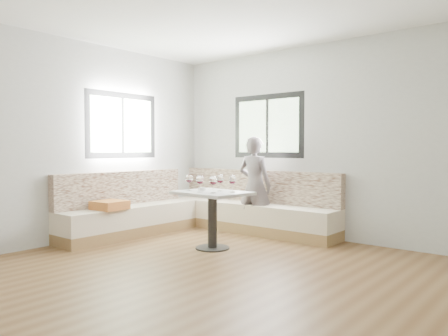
# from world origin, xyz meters

# --- Properties ---
(room) EXTENTS (5.01, 5.01, 2.81)m
(room) POSITION_xyz_m (-0.08, 0.08, 1.41)
(room) COLOR brown
(room) RESTS_ON ground
(banquette) EXTENTS (2.90, 2.80, 0.95)m
(banquette) POSITION_xyz_m (-1.59, 1.62, 0.33)
(banquette) COLOR olive
(banquette) RESTS_ON ground
(table) EXTENTS (0.96, 0.77, 0.74)m
(table) POSITION_xyz_m (-0.72, 0.97, 0.56)
(table) COLOR black
(table) RESTS_ON ground
(person) EXTENTS (0.56, 0.39, 1.48)m
(person) POSITION_xyz_m (-0.88, 2.13, 0.74)
(person) COLOR #60575A
(person) RESTS_ON ground
(olive_ramekin) EXTENTS (0.10, 0.10, 0.04)m
(olive_ramekin) POSITION_xyz_m (-0.92, 0.99, 0.76)
(olive_ramekin) COLOR white
(olive_ramekin) RESTS_ON table
(wine_glass_a) EXTENTS (0.10, 0.10, 0.22)m
(wine_glass_a) POSITION_xyz_m (-1.03, 0.86, 0.89)
(wine_glass_a) COLOR white
(wine_glass_a) RESTS_ON table
(wine_glass_b) EXTENTS (0.10, 0.10, 0.22)m
(wine_glass_b) POSITION_xyz_m (-0.77, 0.79, 0.89)
(wine_glass_b) COLOR white
(wine_glass_b) RESTS_ON table
(wine_glass_c) EXTENTS (0.10, 0.10, 0.22)m
(wine_glass_c) POSITION_xyz_m (-0.57, 0.82, 0.89)
(wine_glass_c) COLOR white
(wine_glass_c) RESTS_ON table
(wine_glass_d) EXTENTS (0.10, 0.10, 0.22)m
(wine_glass_d) POSITION_xyz_m (-0.67, 1.07, 0.89)
(wine_glass_d) COLOR white
(wine_glass_d) RESTS_ON table
(wine_glass_e) EXTENTS (0.10, 0.10, 0.22)m
(wine_glass_e) POSITION_xyz_m (-0.45, 1.05, 0.89)
(wine_glass_e) COLOR white
(wine_glass_e) RESTS_ON table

